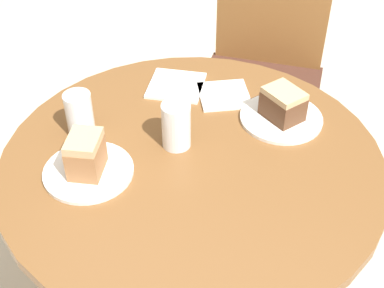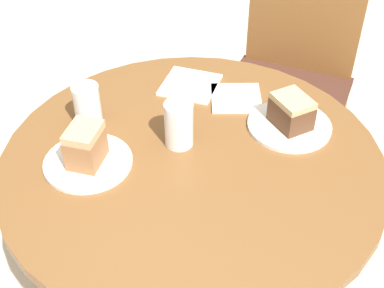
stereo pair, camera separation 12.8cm
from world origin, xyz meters
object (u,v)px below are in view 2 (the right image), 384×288
Objects in this scene: glass_water at (88,108)px; cake_slice_near at (85,145)px; chair at (290,73)px; glass_lemonade at (179,126)px; plate_near at (88,162)px; cake_slice_far at (291,111)px; plate_far at (289,125)px.

cake_slice_near is at bearing -61.09° from glass_water.
glass_water reaches higher than cake_slice_near.
glass_lemonade is (-0.11, -0.79, 0.29)m from chair.
glass_water is (-0.36, -0.81, 0.29)m from chair.
plate_near is 1.66× the size of cake_slice_far.
cake_slice_near is 0.84× the size of glass_lemonade.
plate_far is at bearing 20.90° from glass_water.
plate_near is at bearing -141.91° from plate_far.
cake_slice_near reaches higher than plate_near.
plate_near is at bearing -138.09° from glass_lemonade.
glass_lemonade is at bearing 4.02° from glass_water.
plate_far is at bearing -90.00° from cake_slice_far.
glass_lemonade is at bearing 41.91° from plate_near.
plate_far is 1.82× the size of glass_lemonade.
cake_slice_near is (0.00, 0.00, 0.05)m from plate_near.
cake_slice_far is at bearing 38.09° from cake_slice_near.
glass_water is (-0.49, -0.19, 0.00)m from cake_slice_far.
plate_near is 2.10× the size of cake_slice_near.
chair reaches higher than cake_slice_far.
cake_slice_far is at bearing 90.00° from plate_far.
glass_lemonade is 0.25m from glass_water.
cake_slice_far is at bearing 20.90° from glass_water.
cake_slice_far is 0.30m from glass_lemonade.
cake_slice_near is at bearing -106.05° from chair.
chair is 7.72× the size of cake_slice_far.
chair is 8.25× the size of glass_lemonade.
chair is 4.55× the size of plate_far.
plate_near and plate_far have the same top height.
cake_slice_far is 1.07× the size of glass_lemonade.
plate_far is 1.85× the size of glass_water.
plate_far is 0.53m from glass_water.
plate_near is 0.98× the size of plate_far.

